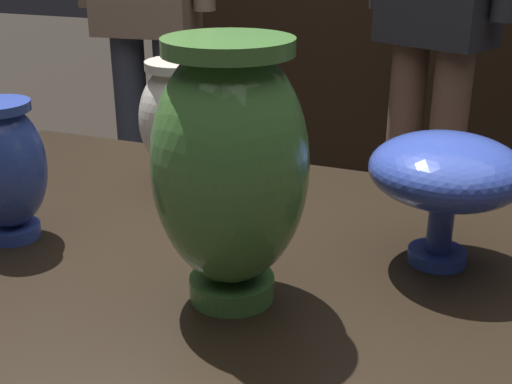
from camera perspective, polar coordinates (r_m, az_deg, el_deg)
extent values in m
cube|color=black|center=(0.82, 1.81, -6.84)|extent=(1.20, 0.64, 0.05)
cube|color=black|center=(2.97, 16.53, 7.59)|extent=(2.60, 0.40, 0.95)
cylinder|color=#477A38|center=(0.71, -2.08, -8.12)|extent=(0.09, 0.09, 0.02)
ellipsoid|color=#477A38|center=(0.65, -2.25, 2.22)|extent=(0.16, 0.16, 0.25)
cylinder|color=#477A38|center=(0.62, -2.41, 12.46)|extent=(0.13, 0.13, 0.02)
cylinder|color=#2D429E|center=(0.90, -20.09, -3.16)|extent=(0.06, 0.06, 0.02)
ellipsoid|color=#2D429E|center=(0.86, -20.83, 2.10)|extent=(0.10, 0.10, 0.16)
cylinder|color=silver|center=(1.01, -6.06, 1.05)|extent=(0.07, 0.07, 0.02)
ellipsoid|color=silver|center=(0.98, -6.28, 6.20)|extent=(0.13, 0.13, 0.17)
cylinder|color=silver|center=(0.96, -6.48, 10.80)|extent=(0.10, 0.10, 0.01)
cylinder|color=#2D429E|center=(0.81, 15.32, -5.29)|extent=(0.07, 0.07, 0.01)
cylinder|color=#2D429E|center=(0.80, 15.59, -2.87)|extent=(0.03, 0.03, 0.06)
ellipsoid|color=#2D429E|center=(0.77, 16.11, 1.84)|extent=(0.17, 0.17, 0.08)
cylinder|color=#333847|center=(2.31, -7.01, 2.88)|extent=(0.11, 0.11, 0.84)
cylinder|color=#333847|center=(2.37, -10.39, 3.16)|extent=(0.11, 0.11, 0.84)
cylinder|color=brown|center=(2.11, 15.68, 0.47)|extent=(0.11, 0.11, 0.85)
cylinder|color=brown|center=(2.18, 12.35, 1.53)|extent=(0.11, 0.11, 0.85)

